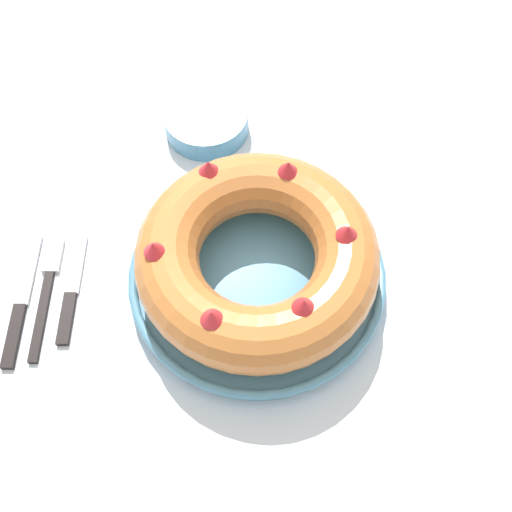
# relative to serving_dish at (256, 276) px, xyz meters

# --- Properties ---
(ground_plane) EXTENTS (8.00, 8.00, 0.00)m
(ground_plane) POSITION_rel_serving_dish_xyz_m (-0.02, -0.04, -0.75)
(ground_plane) COLOR #4C4742
(dining_table) EXTENTS (1.25, 1.29, 0.74)m
(dining_table) POSITION_rel_serving_dish_xyz_m (-0.02, -0.04, -0.09)
(dining_table) COLOR silver
(dining_table) RESTS_ON ground_plane
(serving_dish) EXTENTS (0.34, 0.34, 0.03)m
(serving_dish) POSITION_rel_serving_dish_xyz_m (0.00, 0.00, 0.00)
(serving_dish) COLOR #518EB2
(serving_dish) RESTS_ON dining_table
(bundt_cake) EXTENTS (0.31, 0.31, 0.10)m
(bundt_cake) POSITION_rel_serving_dish_xyz_m (-0.00, 0.00, 0.06)
(bundt_cake) COLOR #C67538
(bundt_cake) RESTS_ON serving_dish
(fork) EXTENTS (0.02, 0.18, 0.01)m
(fork) POSITION_rel_serving_dish_xyz_m (-0.29, -0.01, -0.01)
(fork) COLOR black
(fork) RESTS_ON dining_table
(serving_knife) EXTENTS (0.02, 0.20, 0.01)m
(serving_knife) POSITION_rel_serving_dish_xyz_m (-0.32, -0.04, -0.01)
(serving_knife) COLOR black
(serving_knife) RESTS_ON dining_table
(cake_knife) EXTENTS (0.02, 0.16, 0.01)m
(cake_knife) POSITION_rel_serving_dish_xyz_m (-0.25, -0.02, -0.01)
(cake_knife) COLOR black
(cake_knife) RESTS_ON dining_table
(side_bowl) EXTENTS (0.13, 0.13, 0.04)m
(side_bowl) POSITION_rel_serving_dish_xyz_m (-0.08, 0.27, 0.00)
(side_bowl) COLOR #518EB2
(side_bowl) RESTS_ON dining_table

